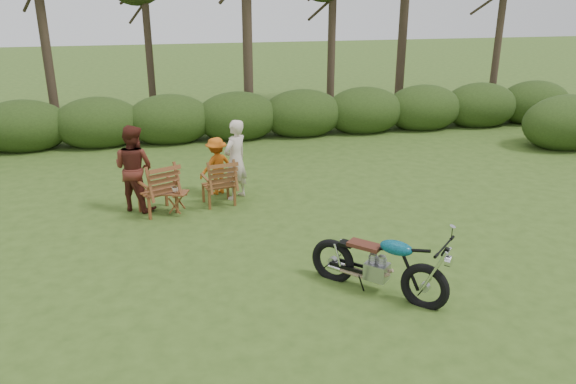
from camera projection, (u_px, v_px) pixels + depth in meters
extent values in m
plane|color=#324C19|center=(313.00, 279.00, 8.76)|extent=(80.00, 80.00, 0.00)
cylinder|color=#35271D|center=(41.00, 12.00, 16.62)|extent=(0.28, 0.28, 7.20)
cylinder|color=#35271D|center=(147.00, 24.00, 18.38)|extent=(0.24, 0.24, 6.30)
cylinder|color=#35271D|center=(247.00, 4.00, 16.73)|extent=(0.30, 0.30, 7.65)
cylinder|color=#35271D|center=(332.00, 21.00, 18.53)|extent=(0.26, 0.26, 6.48)
cylinder|color=#35271D|center=(501.00, 15.00, 18.55)|extent=(0.24, 0.24, 6.84)
ellipsoid|color=#233513|center=(23.00, 127.00, 15.62)|extent=(2.52, 1.68, 1.51)
ellipsoid|color=#233513|center=(98.00, 123.00, 16.01)|extent=(2.52, 1.68, 1.51)
ellipsoid|color=#233513|center=(170.00, 120.00, 16.41)|extent=(2.52, 1.68, 1.51)
ellipsoid|color=#233513|center=(238.00, 117.00, 16.81)|extent=(2.52, 1.68, 1.51)
ellipsoid|color=#233513|center=(302.00, 114.00, 17.20)|extent=(2.52, 1.68, 1.51)
ellipsoid|color=#233513|center=(364.00, 111.00, 17.60)|extent=(2.52, 1.68, 1.51)
ellipsoid|color=#233513|center=(423.00, 108.00, 18.00)|extent=(2.52, 1.68, 1.51)
ellipsoid|color=#233513|center=(480.00, 106.00, 18.39)|extent=(2.52, 1.68, 1.51)
ellipsoid|color=#233513|center=(534.00, 103.00, 18.79)|extent=(2.52, 1.68, 1.51)
ellipsoid|color=#233513|center=(568.00, 123.00, 15.82)|extent=(2.70, 1.80, 1.62)
imported|color=beige|center=(175.00, 190.00, 11.10)|extent=(0.14, 0.14, 0.11)
imported|color=beige|center=(237.00, 198.00, 12.13)|extent=(0.74, 0.73, 1.72)
imported|color=#532017|center=(138.00, 209.00, 11.54)|extent=(1.08, 1.03, 1.76)
imported|color=#C25812|center=(218.00, 193.00, 12.42)|extent=(0.94, 0.79, 1.26)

